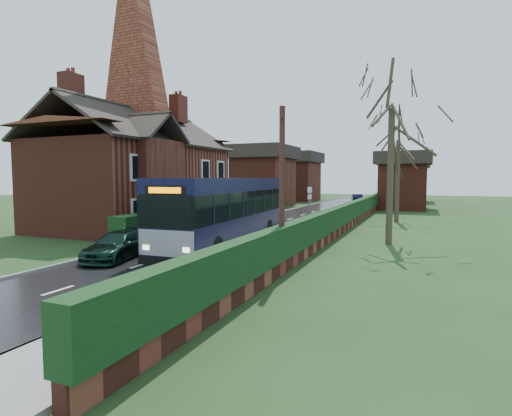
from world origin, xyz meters
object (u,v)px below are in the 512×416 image
at_px(bus, 225,212).
at_px(bus_stop_sign, 310,203).
at_px(telegraph_pole, 282,190).
at_px(brick_house, 139,167).
at_px(car_silver, 239,219).
at_px(car_green, 118,245).

height_order(bus, bus_stop_sign, bus).
distance_m(bus_stop_sign, telegraph_pole, 10.83).
bearing_deg(bus, brick_house, 150.48).
bearing_deg(telegraph_pole, car_silver, 102.25).
distance_m(bus, car_silver, 7.18).
relative_size(brick_house, bus, 1.22).
bearing_deg(car_silver, bus_stop_sign, -23.30).
height_order(car_silver, bus_stop_sign, bus_stop_sign).
distance_m(bus, bus_stop_sign, 6.42).
bearing_deg(bus_stop_sign, car_silver, -177.75).
bearing_deg(bus, telegraph_pole, -48.59).
relative_size(bus, car_green, 2.86).
relative_size(car_green, telegraph_pole, 0.67).
distance_m(car_green, telegraph_pole, 8.02).
bearing_deg(bus_stop_sign, brick_house, -162.21).
bearing_deg(telegraph_pole, car_green, 162.48).
relative_size(bus, car_silver, 3.22).
height_order(bus, car_silver, bus).
relative_size(brick_house, bus_stop_sign, 4.78).
relative_size(car_green, bus_stop_sign, 1.37).
bearing_deg(telegraph_pole, bus_stop_sign, 80.05).
bearing_deg(car_silver, telegraph_pole, -69.75).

